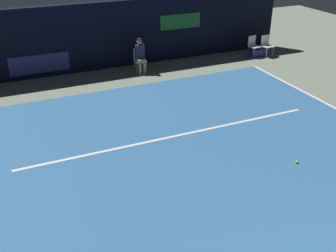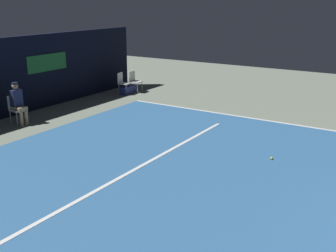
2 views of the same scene
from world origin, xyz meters
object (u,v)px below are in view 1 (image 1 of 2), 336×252
at_px(tennis_ball, 297,162).
at_px(courtside_chair_near, 254,45).
at_px(line_judge_on_chair, 140,55).
at_px(equipment_bag, 258,53).
at_px(courtside_chair_far, 267,45).

bearing_deg(tennis_ball, courtside_chair_near, 62.67).
relative_size(line_judge_on_chair, equipment_bag, 1.57).
height_order(courtside_chair_near, tennis_ball, courtside_chair_near).
relative_size(line_judge_on_chair, tennis_ball, 19.41).
relative_size(courtside_chair_near, equipment_bag, 1.05).
distance_m(courtside_chair_far, tennis_ball, 8.83).
bearing_deg(courtside_chair_far, tennis_ball, -121.10).
distance_m(line_judge_on_chair, tennis_ball, 7.90).
relative_size(courtside_chair_near, tennis_ball, 12.94).
height_order(line_judge_on_chair, tennis_ball, line_judge_on_chair).
relative_size(courtside_chair_far, tennis_ball, 12.94).
height_order(tennis_ball, equipment_bag, equipment_bag).
xyz_separation_m(courtside_chair_far, equipment_bag, (-0.36, 0.08, -0.34)).
xyz_separation_m(line_judge_on_chair, equipment_bag, (5.41, -0.15, -0.53)).
height_order(line_judge_on_chair, equipment_bag, line_judge_on_chair).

